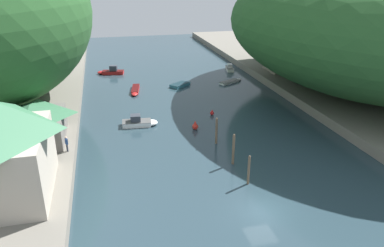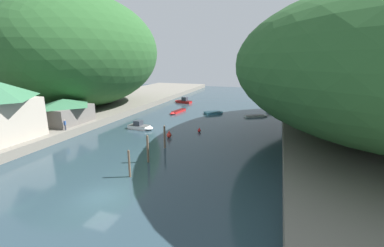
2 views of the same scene
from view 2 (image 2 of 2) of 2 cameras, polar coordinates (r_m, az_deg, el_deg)
water_surface at (r=50.89m, az=1.40°, el=0.40°), size 130.00×130.00×0.00m
left_bank at (r=63.92m, az=-22.23°, el=2.80°), size 22.00×120.00×1.28m
right_bank at (r=50.02m, az=32.18°, el=-1.34°), size 22.00×120.00×1.28m
hillside_left at (r=65.22m, az=-22.83°, el=14.50°), size 30.15×42.21×24.75m
hillside_right at (r=45.42m, az=36.38°, el=10.48°), size 39.75×55.66×20.15m
boathouse_shed at (r=49.67m, az=-26.57°, el=2.59°), size 7.19×8.41×4.17m
right_bank_cottage at (r=57.60m, az=24.90°, el=4.68°), size 5.65×6.03×5.10m
boat_far_upstream at (r=46.42m, az=-11.24°, el=-0.66°), size 4.78×2.22×1.51m
boat_cabin_cruiser at (r=72.45m, az=-2.03°, el=5.00°), size 5.37×2.65×1.69m
boat_open_rowboat at (r=65.40m, az=17.17°, el=3.30°), size 2.05×4.47×1.39m
boat_mid_channel at (r=58.36m, az=5.03°, el=2.42°), size 4.56×4.17×0.52m
boat_small_dinghy at (r=56.87m, az=14.23°, el=1.66°), size 5.09×3.48×0.41m
boat_moored_right at (r=59.20m, az=-3.33°, el=2.63°), size 2.05×6.10×0.54m
mooring_post_nearest at (r=28.03m, az=-13.78°, el=-8.61°), size 0.23×0.23×3.05m
mooring_post_second at (r=31.32m, az=-9.80°, el=-5.54°), size 0.27×0.27×3.44m
mooring_post_middle at (r=35.89m, az=-6.11°, el=-2.95°), size 0.27×0.27×3.27m
channel_buoy_near at (r=43.73m, az=1.62°, el=-1.51°), size 0.55×0.55×0.83m
channel_buoy_far at (r=40.86m, az=-5.11°, el=-2.51°), size 0.78×0.78×1.18m
person_on_quay at (r=43.74m, az=-30.05°, el=-0.84°), size 0.33×0.43×1.69m
person_by_boathouse at (r=44.68m, az=-26.40°, el=-0.11°), size 0.35×0.43×1.69m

